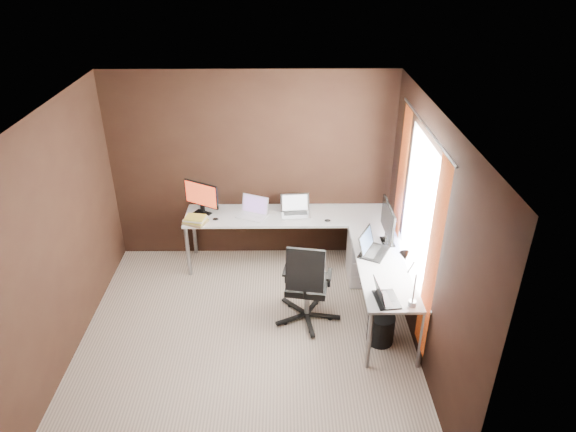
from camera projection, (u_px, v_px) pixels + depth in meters
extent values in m
cube|color=beige|center=(247.00, 340.00, 5.57)|extent=(3.60, 3.60, 0.00)
cube|color=white|center=(236.00, 116.00, 4.37)|extent=(3.60, 3.60, 0.00)
cube|color=black|center=(252.00, 168.00, 6.55)|extent=(3.60, 0.00, 2.50)
cube|color=black|center=(224.00, 383.00, 3.39)|extent=(3.60, 0.00, 2.50)
cube|color=black|center=(56.00, 242.00, 4.96)|extent=(0.00, 3.60, 2.50)
cube|color=black|center=(427.00, 240.00, 4.99)|extent=(0.00, 3.60, 2.50)
cube|color=white|center=(420.00, 206.00, 5.20)|extent=(0.00, 1.00, 1.30)
cube|color=orange|center=(432.00, 262.00, 4.66)|extent=(0.01, 0.35, 2.00)
cube|color=orange|center=(400.00, 192.00, 5.93)|extent=(0.01, 0.35, 2.00)
cylinder|color=slate|center=(427.00, 127.00, 4.80)|extent=(0.02, 1.90, 0.02)
cube|color=white|center=(289.00, 216.00, 6.55)|extent=(2.65, 0.60, 0.03)
cube|color=white|center=(385.00, 265.00, 5.57)|extent=(0.60, 1.65, 0.03)
cylinder|color=slate|center=(188.00, 251.00, 6.49)|extent=(0.05, 0.05, 0.70)
cylinder|color=slate|center=(194.00, 231.00, 6.94)|extent=(0.05, 0.05, 0.70)
cylinder|color=slate|center=(369.00, 340.00, 5.06)|extent=(0.05, 0.05, 0.70)
cylinder|color=slate|center=(422.00, 340.00, 5.06)|extent=(0.05, 0.05, 0.70)
cylinder|color=slate|center=(383.00, 230.00, 6.97)|extent=(0.05, 0.05, 0.70)
cube|color=white|center=(365.00, 258.00, 6.45)|extent=(0.42, 0.50, 0.60)
cube|color=black|center=(202.00, 213.00, 6.56)|extent=(0.26, 0.23, 0.01)
cube|color=black|center=(203.00, 209.00, 6.55)|extent=(0.06, 0.05, 0.10)
cube|color=black|center=(201.00, 194.00, 6.45)|extent=(0.45, 0.27, 0.32)
cube|color=red|center=(201.00, 195.00, 6.43)|extent=(0.41, 0.23, 0.29)
cube|color=black|center=(387.00, 242.00, 5.95)|extent=(0.15, 0.23, 0.01)
cube|color=black|center=(386.00, 238.00, 5.92)|extent=(0.03, 0.05, 0.10)
cube|color=black|center=(388.00, 220.00, 5.81)|extent=(0.04, 0.59, 0.37)
cube|color=#1828B3|center=(389.00, 220.00, 5.81)|extent=(0.02, 0.56, 0.34)
cube|color=white|center=(252.00, 216.00, 6.50)|extent=(0.43, 0.38, 0.02)
cube|color=white|center=(255.00, 204.00, 6.52)|extent=(0.36, 0.21, 0.23)
cube|color=#815BA2|center=(255.00, 204.00, 6.52)|extent=(0.31, 0.18, 0.19)
cube|color=silver|center=(296.00, 214.00, 6.53)|extent=(0.38, 0.28, 0.02)
cube|color=silver|center=(295.00, 202.00, 6.56)|extent=(0.37, 0.10, 0.23)
cube|color=white|center=(295.00, 203.00, 6.56)|extent=(0.33, 0.08, 0.20)
cube|color=black|center=(374.00, 252.00, 5.75)|extent=(0.41, 0.46, 0.02)
cube|color=black|center=(366.00, 240.00, 5.73)|extent=(0.24, 0.37, 0.24)
cube|color=#1D283C|center=(367.00, 241.00, 5.73)|extent=(0.20, 0.32, 0.20)
cube|color=black|center=(387.00, 299.00, 5.00)|extent=(0.25, 0.33, 0.02)
cube|color=black|center=(379.00, 292.00, 4.94)|extent=(0.09, 0.31, 0.19)
cube|color=#D5576C|center=(380.00, 291.00, 4.94)|extent=(0.08, 0.28, 0.16)
cube|color=#957C50|center=(196.00, 222.00, 6.35)|extent=(0.33, 0.30, 0.03)
cube|color=gold|center=(195.00, 220.00, 6.34)|extent=(0.30, 0.26, 0.02)
cube|color=beige|center=(195.00, 219.00, 6.33)|extent=(0.30, 0.26, 0.02)
cube|color=gold|center=(195.00, 217.00, 6.32)|extent=(0.27, 0.22, 0.02)
ellipsoid|color=black|center=(216.00, 219.00, 6.41)|extent=(0.09, 0.07, 0.03)
ellipsoid|color=black|center=(327.00, 220.00, 6.38)|extent=(0.08, 0.06, 0.03)
cylinder|color=slate|center=(412.00, 303.00, 4.92)|extent=(0.08, 0.08, 0.06)
cylinder|color=slate|center=(414.00, 288.00, 4.83)|extent=(0.02, 0.02, 0.31)
cylinder|color=slate|center=(411.00, 267.00, 4.75)|extent=(0.02, 0.17, 0.23)
cone|color=slate|center=(405.00, 256.00, 4.78)|extent=(0.10, 0.12, 0.13)
cylinder|color=slate|center=(307.00, 300.00, 5.79)|extent=(0.06, 0.06, 0.37)
cube|color=black|center=(307.00, 285.00, 5.69)|extent=(0.51, 0.51, 0.08)
cube|color=black|center=(305.00, 270.00, 5.34)|extent=(0.42, 0.18, 0.49)
cylinder|color=black|center=(381.00, 329.00, 5.48)|extent=(0.34, 0.34, 0.33)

